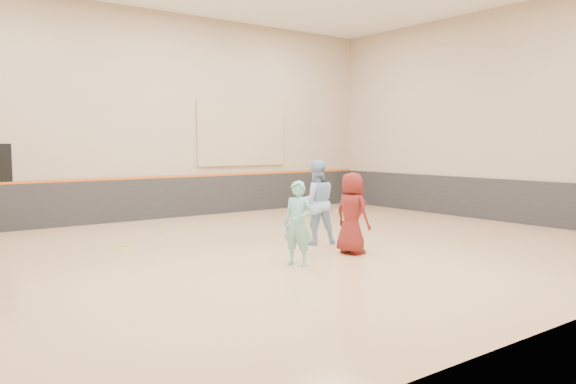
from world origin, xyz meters
TOP-DOWN VIEW (x-y plane):
  - room at (0.00, 0.00)m, footprint 15.04×12.04m
  - wainscot_back at (0.00, 5.97)m, footprint 14.90×0.04m
  - wainscot_right at (7.47, 0.00)m, footprint 0.04×11.90m
  - accent_stripe at (0.00, 5.96)m, footprint 14.90×0.03m
  - acoustic_panel at (2.80, 5.95)m, footprint 3.20×0.08m
  - girl at (-0.65, -1.42)m, footprint 0.59×0.67m
  - instructor at (1.01, 0.08)m, footprint 1.10×1.00m
  - young_man at (0.88, -1.21)m, footprint 0.60×0.85m
  - held_racket at (1.38, -0.33)m, footprint 0.48×0.48m
  - spare_racket at (-2.58, 2.09)m, footprint 0.69×0.69m
  - ball_under_racket at (0.61, 0.16)m, footprint 0.07×0.07m
  - ball_in_hand at (1.00, -1.29)m, footprint 0.07×0.07m
  - ball_beside_spare at (-1.18, 3.30)m, footprint 0.07×0.07m

SIDE VIEW (x-z plane):
  - ball_under_racket at x=0.61m, z-range 0.00..0.07m
  - ball_beside_spare at x=-1.18m, z-range 0.00..0.07m
  - spare_racket at x=-2.58m, z-range 0.00..0.17m
  - wainscot_back at x=0.00m, z-range 0.00..1.20m
  - wainscot_right at x=7.47m, z-range 0.00..1.20m
  - held_racket at x=1.38m, z-range 0.44..0.90m
  - girl at x=-0.65m, z-range 0.00..1.54m
  - room at x=0.00m, z-range -2.30..3.92m
  - young_man at x=0.88m, z-range 0.00..1.63m
  - instructor at x=1.01m, z-range 0.00..1.84m
  - ball_in_hand at x=1.00m, z-range 1.06..1.13m
  - accent_stripe at x=0.00m, z-range 1.19..1.25m
  - acoustic_panel at x=2.80m, z-range 1.50..3.50m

